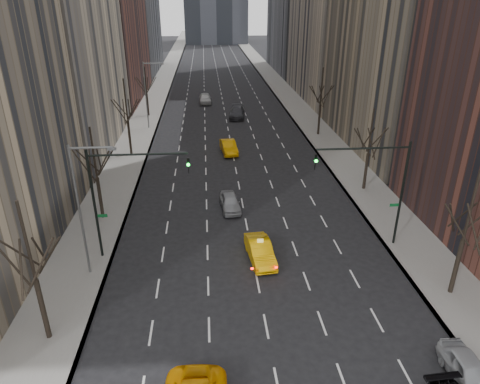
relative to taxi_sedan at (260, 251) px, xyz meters
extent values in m
plane|color=black|center=(-0.48, -10.77, -0.72)|extent=(400.00, 400.00, 0.00)
cube|color=slate|center=(-12.73, 59.23, -0.65)|extent=(4.50, 320.00, 0.15)
cube|color=slate|center=(11.77, 59.23, -0.65)|extent=(4.50, 320.00, 0.15)
cylinder|color=black|center=(-12.48, -6.77, 1.32)|extent=(0.28, 0.28, 3.78)
cylinder|color=black|center=(-12.48, -6.77, 5.46)|extent=(0.16, 0.16, 4.50)
cylinder|color=black|center=(-12.33, -5.92, 4.43)|extent=(0.42, 1.80, 2.52)
cylinder|color=black|center=(-11.67, -6.47, 4.43)|extent=(1.74, 0.72, 2.52)
cylinder|color=black|center=(-11.82, -7.32, 4.43)|extent=(1.46, 1.25, 2.52)
cylinder|color=black|center=(-12.62, -7.61, 4.43)|extent=(0.42, 1.80, 2.52)
cylinder|color=black|center=(-13.28, -7.06, 4.43)|extent=(1.74, 0.72, 2.52)
cylinder|color=black|center=(-13.13, -6.21, 4.43)|extent=(1.46, 1.25, 2.52)
cylinder|color=black|center=(-12.48, 7.23, 1.21)|extent=(0.28, 0.28, 3.57)
cylinder|color=black|center=(-12.48, 7.23, 5.12)|extent=(0.16, 0.16, 4.25)
cylinder|color=black|center=(-12.33, 8.08, 4.22)|extent=(0.42, 1.80, 2.52)
cylinder|color=black|center=(-11.67, 7.53, 4.22)|extent=(1.74, 0.72, 2.52)
cylinder|color=black|center=(-11.82, 6.68, 4.22)|extent=(1.46, 1.25, 2.52)
cylinder|color=black|center=(-12.62, 6.39, 4.22)|extent=(0.42, 1.80, 2.52)
cylinder|color=black|center=(-13.28, 6.94, 4.22)|extent=(1.74, 0.72, 2.52)
cylinder|color=black|center=(-13.13, 7.79, 4.22)|extent=(1.46, 1.25, 2.52)
cylinder|color=black|center=(-12.48, 23.23, 1.42)|extent=(0.28, 0.28, 3.99)
cylinder|color=black|center=(-12.48, 23.23, 5.79)|extent=(0.16, 0.16, 4.75)
cylinder|color=black|center=(-12.33, 24.08, 4.64)|extent=(0.42, 1.80, 2.52)
cylinder|color=black|center=(-11.67, 23.53, 4.64)|extent=(1.74, 0.72, 2.52)
cylinder|color=black|center=(-11.82, 22.68, 4.64)|extent=(1.46, 1.25, 2.52)
cylinder|color=black|center=(-12.62, 22.39, 4.64)|extent=(0.42, 1.80, 2.52)
cylinder|color=black|center=(-13.28, 22.94, 4.64)|extent=(1.74, 0.72, 2.52)
cylinder|color=black|center=(-13.13, 23.79, 4.64)|extent=(1.46, 1.25, 2.52)
cylinder|color=black|center=(-12.48, 41.23, 1.11)|extent=(0.28, 0.28, 3.36)
cylinder|color=black|center=(-12.48, 41.23, 4.79)|extent=(0.16, 0.16, 4.00)
cylinder|color=black|center=(-12.33, 42.08, 4.01)|extent=(0.42, 1.80, 2.52)
cylinder|color=black|center=(-11.67, 41.53, 4.01)|extent=(1.74, 0.72, 2.52)
cylinder|color=black|center=(-11.82, 40.68, 4.01)|extent=(1.46, 1.25, 2.52)
cylinder|color=black|center=(-12.62, 40.39, 4.01)|extent=(0.42, 1.80, 2.52)
cylinder|color=black|center=(-13.28, 40.94, 4.01)|extent=(1.74, 0.72, 2.52)
cylinder|color=black|center=(-13.13, 41.79, 4.01)|extent=(1.46, 1.25, 2.52)
cylinder|color=black|center=(11.52, -4.77, 1.32)|extent=(0.28, 0.28, 3.78)
cylinder|color=black|center=(11.52, -4.77, 5.46)|extent=(0.16, 0.16, 4.50)
cylinder|color=black|center=(11.67, -3.92, 4.43)|extent=(0.42, 1.80, 2.52)
cylinder|color=black|center=(12.33, -4.47, 4.43)|extent=(1.74, 0.72, 2.52)
cylinder|color=black|center=(11.38, -5.61, 4.43)|extent=(0.42, 1.80, 2.52)
cylinder|color=black|center=(10.72, -5.06, 4.43)|extent=(1.74, 0.72, 2.52)
cylinder|color=black|center=(10.87, -4.21, 4.43)|extent=(1.46, 1.25, 2.52)
cylinder|color=black|center=(11.52, 11.23, 1.21)|extent=(0.28, 0.28, 3.57)
cylinder|color=black|center=(11.52, 11.23, 5.12)|extent=(0.16, 0.16, 4.25)
cylinder|color=black|center=(11.67, 12.08, 4.22)|extent=(0.42, 1.80, 2.52)
cylinder|color=black|center=(12.33, 11.53, 4.22)|extent=(1.74, 0.72, 2.52)
cylinder|color=black|center=(12.18, 10.68, 4.22)|extent=(1.46, 1.25, 2.52)
cylinder|color=black|center=(11.38, 10.39, 4.22)|extent=(0.42, 1.80, 2.52)
cylinder|color=black|center=(10.72, 10.94, 4.22)|extent=(1.74, 0.72, 2.52)
cylinder|color=black|center=(10.87, 11.79, 4.22)|extent=(1.46, 1.25, 2.52)
cylinder|color=black|center=(11.52, 29.23, 1.42)|extent=(0.28, 0.28, 3.99)
cylinder|color=black|center=(11.52, 29.23, 5.79)|extent=(0.16, 0.16, 4.75)
cylinder|color=black|center=(11.67, 30.08, 4.64)|extent=(0.42, 1.80, 2.52)
cylinder|color=black|center=(12.33, 29.53, 4.64)|extent=(1.74, 0.72, 2.52)
cylinder|color=black|center=(12.18, 28.68, 4.64)|extent=(1.46, 1.25, 2.52)
cylinder|color=black|center=(11.38, 28.39, 4.64)|extent=(0.42, 1.80, 2.52)
cylinder|color=black|center=(10.72, 28.94, 4.64)|extent=(1.74, 0.72, 2.52)
cylinder|color=black|center=(10.87, 29.79, 4.64)|extent=(1.46, 1.25, 2.52)
cylinder|color=black|center=(-11.28, 1.23, 3.43)|extent=(0.18, 0.18, 8.00)
cylinder|color=black|center=(-8.03, 1.23, 7.03)|extent=(6.50, 0.14, 0.14)
imported|color=black|center=(-4.78, 1.23, 6.13)|extent=(0.18, 0.22, 1.10)
sphere|color=#0CFF33|center=(-4.78, 1.05, 6.28)|extent=(0.20, 0.20, 0.20)
cube|color=#0C5926|center=(-10.88, 1.23, 2.63)|extent=(0.70, 0.04, 0.22)
cylinder|color=black|center=(10.32, 1.23, 3.43)|extent=(0.18, 0.18, 8.00)
cylinder|color=black|center=(7.07, 1.23, 7.03)|extent=(6.50, 0.14, 0.14)
imported|color=black|center=(3.82, 1.23, 6.13)|extent=(0.18, 0.22, 1.10)
sphere|color=#0CFF33|center=(3.82, 1.05, 6.28)|extent=(0.20, 0.20, 0.20)
cube|color=#0C5926|center=(9.92, 1.23, 2.63)|extent=(0.70, 0.04, 0.22)
cylinder|color=slate|center=(-11.68, -0.77, 3.93)|extent=(0.16, 0.16, 9.00)
cylinder|color=slate|center=(-10.38, -0.77, 8.23)|extent=(2.60, 0.14, 0.14)
cube|color=slate|center=(-9.18, -0.77, 8.13)|extent=(0.50, 0.22, 0.15)
cylinder|color=slate|center=(-11.68, 34.23, 3.93)|extent=(0.16, 0.16, 9.00)
cylinder|color=slate|center=(-10.38, 34.23, 8.23)|extent=(2.60, 0.14, 0.14)
cube|color=slate|center=(-9.18, 34.23, 8.13)|extent=(0.50, 0.22, 0.15)
imported|color=#F6B005|center=(0.00, 0.00, 0.00)|extent=(2.00, 4.54, 1.45)
imported|color=#95979C|center=(-1.65, 8.13, -0.05)|extent=(1.91, 4.09, 1.35)
imported|color=#9EA1A5|center=(8.72, -11.40, -0.04)|extent=(1.72, 4.03, 1.36)
imported|color=orange|center=(-0.94, 22.96, 0.04)|extent=(2.13, 4.78, 1.52)
imported|color=#2E2E33|center=(1.27, 39.23, 0.08)|extent=(2.92, 5.80, 1.61)
imported|color=#BBBBBB|center=(-3.59, 49.35, 0.13)|extent=(2.19, 5.10, 1.72)
camera|label=1|loc=(-3.48, -25.54, 16.43)|focal=32.00mm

